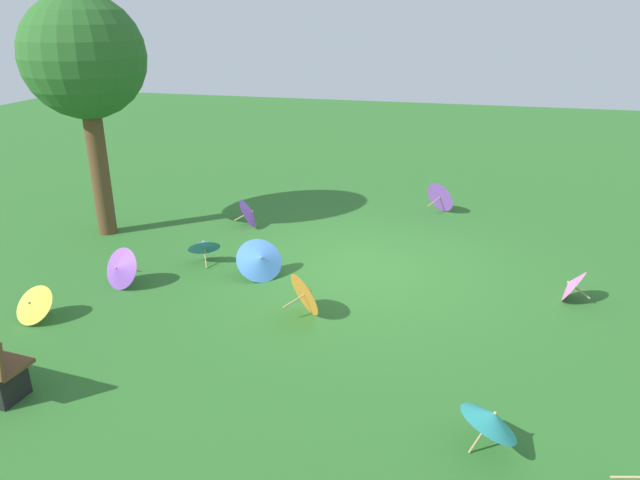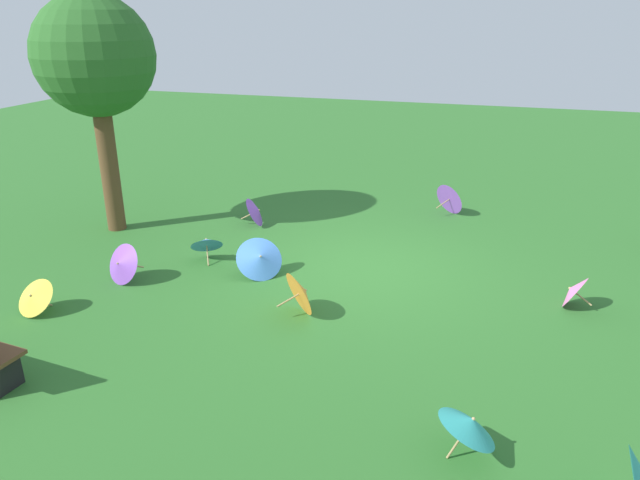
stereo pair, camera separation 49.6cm
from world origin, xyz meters
name	(u,v)px [view 2 (the right image)]	position (x,y,z in m)	size (l,w,h in m)	color
ground	(363,270)	(0.00, 0.00, 0.00)	(40.00, 40.00, 0.00)	#2D6B28
shade_tree	(95,59)	(5.32, -0.50, 3.35)	(2.24, 2.24, 4.53)	brown
parasol_purple_0	(257,211)	(2.65, -1.55, 0.31)	(0.60, 0.71, 0.61)	tan
parasol_orange_1	(302,292)	(0.50, 1.79, 0.35)	(0.74, 0.74, 0.70)	tan
parasol_blue_0	(260,258)	(1.60, 0.76, 0.34)	(1.00, 0.98, 0.67)	tan
parasol_purple_1	(452,198)	(-1.13, -3.54, 0.36)	(0.80, 0.74, 0.73)	tan
parasol_yellow_0	(33,297)	(4.26, 2.98, 0.28)	(0.69, 0.61, 0.53)	tan
parasol_purple_2	(121,264)	(3.67, 1.67, 0.33)	(0.78, 0.72, 0.67)	tan
parasol_teal_1	(470,424)	(-2.06, 4.12, 0.40)	(0.83, 0.83, 0.60)	tan
parasol_pink_1	(572,290)	(-3.30, 0.37, 0.28)	(0.56, 0.66, 0.55)	tan
parasol_blue_4	(206,243)	(2.78, 0.40, 0.33)	(0.74, 0.72, 0.57)	tan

